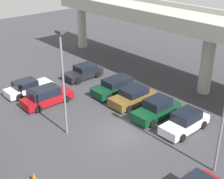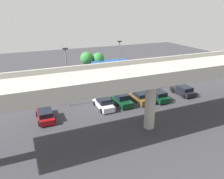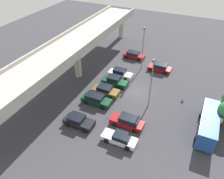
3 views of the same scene
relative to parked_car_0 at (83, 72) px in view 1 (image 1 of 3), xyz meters
name	(u,v)px [view 1 (image 1 of 3)]	position (x,y,z in m)	size (l,w,h in m)	color
ground_plane	(120,134)	(10.99, -4.64, -0.70)	(91.51, 91.51, 0.00)	#38383D
highway_overpass	(212,30)	(10.99, 6.84, 5.66)	(41.91, 6.31, 7.70)	#ADAAA0
parked_car_0	(83,72)	(0.00, 0.00, 0.00)	(2.20, 4.37, 1.48)	black
parked_car_1	(46,96)	(2.76, -6.36, 0.09)	(2.04, 4.78, 1.67)	maroon
parked_car_2	(133,97)	(8.02, -0.31, 0.04)	(2.19, 4.47, 1.56)	brown
parked_car_3	(156,109)	(11.13, -0.52, 0.08)	(2.06, 4.60, 1.72)	#0C381E
parked_car_4	(185,122)	(14.02, -0.38, 0.04)	(1.97, 4.55, 1.62)	silver
parked_car_7	(28,87)	(-0.44, -6.57, -0.02)	(1.97, 4.66, 1.45)	silver
parked_car_8	(115,86)	(5.28, 0.02, 0.06)	(2.09, 4.82, 1.57)	#0C381E
lamp_post_near_aisle	(63,77)	(8.12, -7.74, 4.13)	(0.70, 0.35, 8.27)	slate
traffic_cone	(34,178)	(11.40, -12.44, -0.37)	(0.44, 0.44, 0.70)	black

